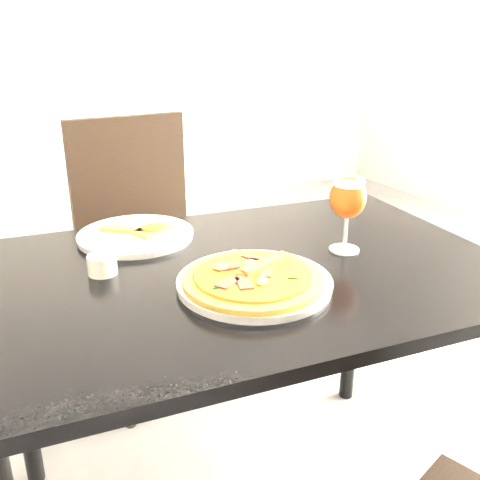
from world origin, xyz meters
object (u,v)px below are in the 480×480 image
dining_table (246,301)px  beer_glass (348,198)px  pizza (253,278)px  chair_far (145,245)px

dining_table → beer_glass: beer_glass is taller
pizza → beer_glass: beer_glass is taller
pizza → beer_glass: 0.33m
chair_far → pizza: (-0.03, -0.86, 0.24)m
pizza → chair_far: bearing=88.0°
beer_glass → chair_far: bearing=109.4°
dining_table → beer_glass: 0.34m
dining_table → chair_far: size_ratio=1.30×
pizza → beer_glass: bearing=16.1°
chair_far → beer_glass: bearing=-73.0°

